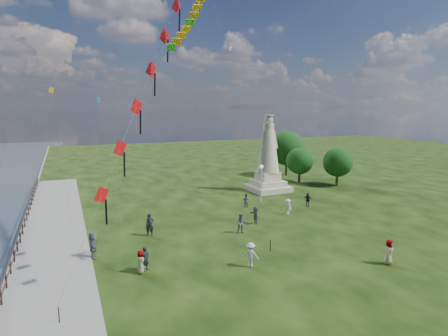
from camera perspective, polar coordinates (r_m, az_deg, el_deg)
name	(u,v)px	position (r m, az deg, el deg)	size (l,w,h in m)	color
waterfront	(34,256)	(30.29, -27.03, -11.90)	(200.00, 200.00, 1.51)	#2F3B47
statue	(268,163)	(46.73, 6.72, 0.83)	(4.76, 4.76, 9.43)	beige
lamppost	(261,175)	(41.05, 5.72, -1.12)	(0.38, 0.38, 4.15)	silver
tree_row	(300,154)	(55.04, 11.53, 2.18)	(7.23, 13.51, 6.88)	#382314
person_0	(146,259)	(25.08, -11.87, -13.36)	(0.58, 0.38, 1.58)	black
person_1	(241,223)	(31.33, 2.65, -8.41)	(0.82, 0.51, 1.70)	#595960
person_2	(251,255)	(25.15, 4.08, -13.04)	(1.06, 0.55, 1.64)	silver
person_4	(389,252)	(27.69, 23.82, -11.65)	(0.82, 0.50, 1.68)	#595960
person_5	(93,245)	(27.88, -19.32, -11.03)	(1.73, 0.75, 1.87)	#595960
person_6	(150,225)	(31.24, -11.24, -8.48)	(0.68, 0.44, 1.86)	black
person_7	(246,200)	(39.13, 3.34, -4.96)	(0.73, 0.45, 1.50)	#595960
person_8	(288,207)	(37.11, 9.69, -5.84)	(1.00, 0.52, 1.55)	silver
person_9	(308,200)	(40.50, 12.63, -4.72)	(0.86, 0.44, 1.46)	black
person_10	(140,262)	(24.75, -12.63, -13.78)	(0.74, 0.45, 1.51)	#595960
person_11	(255,215)	(33.90, 4.82, -7.13)	(1.50, 0.65, 1.61)	#595960
red_kite_train	(143,94)	(24.44, -12.23, 10.97)	(9.24, 9.35, 18.01)	black
small_kites	(210,67)	(44.12, -2.11, 15.17)	(31.49, 12.43, 30.02)	#1A729D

